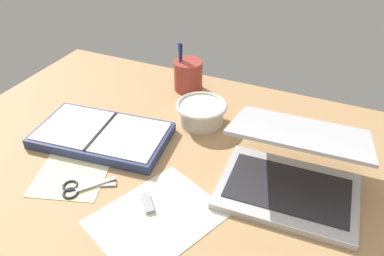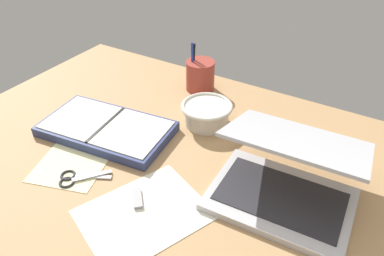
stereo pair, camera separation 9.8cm
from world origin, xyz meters
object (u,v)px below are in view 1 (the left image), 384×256
(bowl, at_px, (201,112))
(planner, at_px, (102,135))
(laptop, at_px, (292,170))
(pen_cup, at_px, (188,75))
(scissors, at_px, (77,188))

(bowl, bearing_deg, planner, -139.23)
(laptop, xyz_separation_m, planner, (-0.52, -0.03, -0.04))
(pen_cup, bearing_deg, scissors, -94.41)
(laptop, distance_m, scissors, 0.51)
(laptop, bearing_deg, scissors, -157.50)
(bowl, distance_m, pen_cup, 0.21)
(bowl, distance_m, planner, 0.29)
(laptop, relative_size, planner, 0.85)
(planner, distance_m, scissors, 0.20)
(laptop, height_order, scissors, laptop)
(bowl, height_order, pen_cup, pen_cup)
(planner, relative_size, scissors, 3.24)
(planner, bearing_deg, pen_cup, 67.58)
(laptop, height_order, bowl, laptop)
(bowl, height_order, scissors, bowl)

